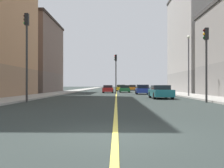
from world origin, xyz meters
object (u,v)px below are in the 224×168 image
traffic_light_median_far (116,68)px  car_green (125,89)px  car_blue (142,90)px  car_orange (132,88)px  building_left_mid (205,40)px  car_black (132,87)px  car_red (108,89)px  building_right_midblock (27,56)px  traffic_light_right_near (27,46)px  car_yellow (121,88)px  car_teal (161,92)px  street_lamp_left_near (189,59)px  traffic_light_left_near (206,54)px

traffic_light_median_far → car_green: bearing=79.4°
traffic_light_median_far → car_blue: 4.94m
traffic_light_median_far → car_orange: bearing=81.3°
building_left_mid → car_blue: size_ratio=4.44×
car_black → car_red: (-5.64, -25.36, -0.04)m
car_green → building_left_mid: bearing=-1.7°
building_right_midblock → car_orange: size_ratio=3.66×
traffic_light_right_near → car_yellow: (7.84, 36.60, -3.69)m
car_black → traffic_light_right_near: bearing=-102.5°
building_right_midblock → car_blue: building_right_midblock is taller
car_teal → car_green: bearing=97.8°
car_teal → building_left_mid: bearing=61.8°
traffic_light_median_far → car_blue: bearing=-7.5°
car_black → car_orange: 7.26m
building_right_midblock → car_blue: (19.15, -7.28, -5.61)m
street_lamp_left_near → car_black: bearing=95.0°
building_left_mid → car_black: building_left_mid is taller
car_green → car_orange: 16.18m
car_blue → car_black: 31.91m
traffic_light_right_near → car_black: traffic_light_right_near is taller
building_right_midblock → car_orange: 26.39m
building_left_mid → car_red: bearing=-174.3°
car_teal → car_yellow: 31.02m
car_blue → car_red: 8.34m
building_left_mid → traffic_light_right_near: (-22.24, -26.40, -4.76)m
car_yellow → building_left_mid: bearing=-35.3°
traffic_light_right_near → traffic_light_median_far: 19.87m
car_black → car_teal: (0.09, -44.31, -0.02)m
car_green → car_black: size_ratio=0.97×
building_left_mid → car_blue: building_left_mid is taller
car_red → street_lamp_left_near: bearing=-60.1°
traffic_light_median_far → street_lamp_left_near: bearing=-51.6°
car_yellow → car_blue: bearing=-81.4°
traffic_light_left_near → traffic_light_right_near: (-13.67, 0.00, 0.66)m
street_lamp_left_near → traffic_light_median_far: bearing=128.4°
street_lamp_left_near → car_teal: 5.76m
traffic_light_right_near → car_green: 28.31m
traffic_light_right_near → car_black: 51.42m
street_lamp_left_near → car_yellow: 28.95m
car_teal → car_red: (-5.72, 18.95, -0.02)m
car_black → car_orange: bearing=-94.8°
street_lamp_left_near → car_green: street_lamp_left_near is taller
building_right_midblock → traffic_light_median_far: 16.94m
traffic_light_median_far → car_red: bearing=102.4°
car_red → building_left_mid: bearing=5.7°
building_left_mid → car_blue: bearing=-144.7°
car_orange → car_red: bearing=-105.5°
car_blue → car_black: (0.47, 31.91, 0.01)m
street_lamp_left_near → car_orange: (-4.21, 34.15, -3.55)m
traffic_light_right_near → traffic_light_median_far: (6.79, 18.67, -0.60)m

